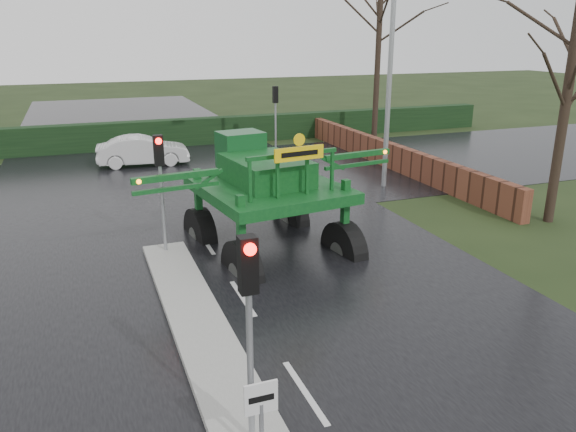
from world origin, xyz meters
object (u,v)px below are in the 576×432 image
object	(u,v)px
keep_left_sign	(261,409)
traffic_signal_mid	(160,169)
street_light_right	(385,37)
crop_sprayer	(237,194)
traffic_signal_near	(249,298)
traffic_signal_far	(275,104)
white_sedan	(144,165)

from	to	relation	value
keep_left_sign	traffic_signal_mid	world-z (taller)	traffic_signal_mid
street_light_right	crop_sprayer	size ratio (longest dim) A/B	1.23
traffic_signal_near	traffic_signal_far	bearing A→B (deg)	69.64
traffic_signal_far	white_sedan	xyz separation A→B (m)	(-6.97, -0.44, -2.59)
traffic_signal_mid	traffic_signal_far	size ratio (longest dim) A/B	1.00
keep_left_sign	traffic_signal_near	xyz separation A→B (m)	(0.00, 0.49, 1.53)
traffic_signal_near	street_light_right	distance (m)	16.46
traffic_signal_near	traffic_signal_far	xyz separation A→B (m)	(7.80, 21.02, 0.00)
keep_left_sign	traffic_signal_near	size ratio (longest dim) A/B	0.38
keep_left_sign	white_sedan	world-z (taller)	keep_left_sign
crop_sprayer	white_sedan	world-z (taller)	crop_sprayer
traffic_signal_near	traffic_signal_mid	size ratio (longest dim) A/B	1.00
traffic_signal_far	keep_left_sign	bearing A→B (deg)	70.07
white_sedan	crop_sprayer	bearing A→B (deg)	-171.96
keep_left_sign	traffic_signal_far	xyz separation A→B (m)	(7.80, 21.51, 1.53)
keep_left_sign	white_sedan	xyz separation A→B (m)	(0.83, 21.07, -1.06)
keep_left_sign	crop_sprayer	size ratio (longest dim) A/B	0.17
white_sedan	traffic_signal_mid	bearing A→B (deg)	-179.45
keep_left_sign	crop_sprayer	bearing A→B (deg)	76.79
crop_sprayer	traffic_signal_far	bearing A→B (deg)	59.07
keep_left_sign	street_light_right	size ratio (longest dim) A/B	0.14
traffic_signal_mid	crop_sprayer	world-z (taller)	crop_sprayer
traffic_signal_near	crop_sprayer	xyz separation A→B (m)	(1.69, 6.71, -0.42)
keep_left_sign	crop_sprayer	distance (m)	7.49
traffic_signal_mid	street_light_right	bearing A→B (deg)	25.40
traffic_signal_mid	street_light_right	distance (m)	11.05
traffic_signal_far	street_light_right	xyz separation A→B (m)	(1.69, -8.01, 3.40)
keep_left_sign	white_sedan	size ratio (longest dim) A/B	0.31
traffic_signal_mid	white_sedan	distance (m)	12.38
keep_left_sign	street_light_right	world-z (taller)	street_light_right
traffic_signal_far	crop_sprayer	world-z (taller)	crop_sprayer
keep_left_sign	crop_sprayer	world-z (taller)	crop_sprayer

